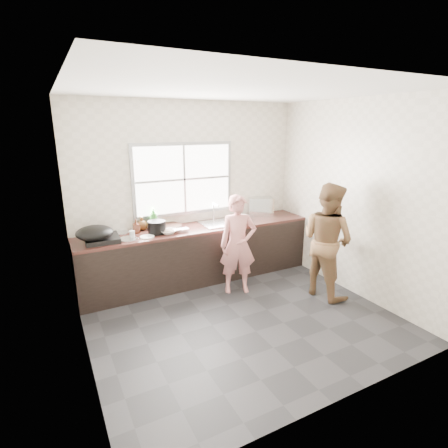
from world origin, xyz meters
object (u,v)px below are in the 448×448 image
plate_food (147,237)px  dish_rack (260,206)px  pot_lid_right (122,233)px  glass_jar (132,234)px  bowl_held (246,222)px  burner (102,239)px  pot_lid_left (129,239)px  woman (238,248)px  wok (95,233)px  bowl_mince (168,232)px  bottle_brown_short (142,224)px  black_pot (157,227)px  bottle_green (154,218)px  cutting_board (167,227)px  person_side (327,240)px  bowl_crabs (242,219)px

plate_food → dish_rack: size_ratio=0.47×
pot_lid_right → glass_jar: bearing=-74.8°
bowl_held → burner: bearing=175.4°
pot_lid_right → burner: bearing=-139.5°
pot_lid_left → woman: bearing=-19.5°
wok → dish_rack: (2.71, 0.28, 0.01)m
burner → wok: 0.17m
wok → bowl_mince: bearing=-1.0°
glass_jar → pot_lid_left: size_ratio=0.40×
bottle_brown_short → burner: (-0.61, -0.27, -0.06)m
bowl_held → black_pot: bearing=172.8°
bowl_held → burner: burner is taller
glass_jar → dish_rack: (2.23, 0.25, 0.10)m
bottle_brown_short → glass_jar: 0.39m
bowl_mince → glass_jar: size_ratio=2.21×
plate_food → wok: wok is taller
glass_jar → pot_lid_right: glass_jar is taller
bowl_held → bottle_brown_short: size_ratio=1.02×
bowl_mince → bowl_held: (1.24, -0.08, 0.00)m
bottle_green → wok: size_ratio=0.69×
plate_food → dish_rack: 2.08m
plate_food → dish_rack: bearing=8.9°
glass_jar → bowl_held: bearing=-4.1°
burner → pot_lid_left: bearing=-14.4°
woman → plate_food: (-1.17, 0.47, 0.20)m
bottle_green → dish_rack: (1.83, -0.06, -0.01)m
dish_rack → pot_lid_right: dish_rack is taller
cutting_board → bottle_brown_short: 0.36m
bowl_held → glass_jar: bearing=175.9°
bowl_held → plate_food: bearing=178.0°
glass_jar → bottle_brown_short: bearing=54.8°
black_pot → person_side: bearing=-31.0°
bottle_green → pot_lid_right: size_ratio=1.48×
black_pot → pot_lid_left: (-0.42, -0.09, -0.08)m
bowl_mince → wok: 0.98m
cutting_board → bowl_crabs: bowl_crabs is taller
bowl_held → dish_rack: 0.63m
woman → wok: size_ratio=2.84×
woman → bottle_green: 1.33m
woman → bowl_crabs: bearing=76.0°
person_side → cutting_board: 2.32m
wok → pot_lid_right: wok is taller
plate_food → cutting_board: bearing=38.6°
woman → wok: bearing=-175.2°
bowl_crabs → burner: bearing=-178.6°
cutting_board → bowl_crabs: (1.22, -0.14, 0.01)m
dish_rack → bowl_crabs: bearing=-138.7°
woman → pot_lid_left: size_ratio=5.19×
person_side → dish_rack: size_ratio=3.91×
plate_food → glass_jar: 0.20m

